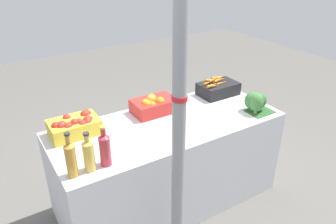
{
  "coord_description": "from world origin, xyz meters",
  "views": [
    {
      "loc": [
        -1.23,
        -1.98,
        2.11
      ],
      "look_at": [
        0.0,
        0.0,
        0.91
      ],
      "focal_mm": 35.0,
      "sensor_mm": 36.0,
      "label": 1
    }
  ],
  "objects_px": {
    "support_pole": "(179,109)",
    "broccoli_pile": "(256,102)",
    "apple_crate": "(75,126)",
    "juice_bottle_amber": "(71,158)",
    "juice_bottle_golden": "(89,154)",
    "juice_bottle_ruby": "(105,149)",
    "orange_crate": "(154,105)",
    "carrot_crate": "(218,88)"
  },
  "relations": [
    {
      "from": "support_pole",
      "to": "carrot_crate",
      "type": "xyz_separation_m",
      "value": [
        1.02,
        0.85,
        -0.41
      ]
    },
    {
      "from": "apple_crate",
      "to": "juice_bottle_ruby",
      "type": "bearing_deg",
      "value": -84.49
    },
    {
      "from": "apple_crate",
      "to": "carrot_crate",
      "type": "distance_m",
      "value": 1.4
    },
    {
      "from": "broccoli_pile",
      "to": "juice_bottle_golden",
      "type": "bearing_deg",
      "value": -178.49
    },
    {
      "from": "juice_bottle_amber",
      "to": "juice_bottle_ruby",
      "type": "xyz_separation_m",
      "value": [
        0.22,
        0.0,
        -0.01
      ]
    },
    {
      "from": "apple_crate",
      "to": "juice_bottle_ruby",
      "type": "height_order",
      "value": "juice_bottle_ruby"
    },
    {
      "from": "apple_crate",
      "to": "broccoli_pile",
      "type": "distance_m",
      "value": 1.52
    },
    {
      "from": "carrot_crate",
      "to": "juice_bottle_ruby",
      "type": "relative_size",
      "value": 1.28
    },
    {
      "from": "support_pole",
      "to": "broccoli_pile",
      "type": "bearing_deg",
      "value": 20.18
    },
    {
      "from": "juice_bottle_amber",
      "to": "juice_bottle_ruby",
      "type": "relative_size",
      "value": 1.08
    },
    {
      "from": "juice_bottle_amber",
      "to": "juice_bottle_golden",
      "type": "distance_m",
      "value": 0.11
    },
    {
      "from": "juice_bottle_amber",
      "to": "juice_bottle_golden",
      "type": "xyz_separation_m",
      "value": [
        0.11,
        -0.0,
        -0.01
      ]
    },
    {
      "from": "broccoli_pile",
      "to": "support_pole",
      "type": "bearing_deg",
      "value": -159.82
    },
    {
      "from": "juice_bottle_amber",
      "to": "juice_bottle_golden",
      "type": "height_order",
      "value": "juice_bottle_amber"
    },
    {
      "from": "orange_crate",
      "to": "juice_bottle_ruby",
      "type": "bearing_deg",
      "value": -142.45
    },
    {
      "from": "juice_bottle_amber",
      "to": "juice_bottle_ruby",
      "type": "height_order",
      "value": "juice_bottle_amber"
    },
    {
      "from": "apple_crate",
      "to": "carrot_crate",
      "type": "xyz_separation_m",
      "value": [
        1.4,
        0.01,
        -0.01
      ]
    },
    {
      "from": "support_pole",
      "to": "juice_bottle_amber",
      "type": "height_order",
      "value": "support_pole"
    },
    {
      "from": "support_pole",
      "to": "carrot_crate",
      "type": "bearing_deg",
      "value": 39.79
    },
    {
      "from": "broccoli_pile",
      "to": "juice_bottle_golden",
      "type": "distance_m",
      "value": 1.51
    },
    {
      "from": "apple_crate",
      "to": "juice_bottle_golden",
      "type": "distance_m",
      "value": 0.49
    },
    {
      "from": "broccoli_pile",
      "to": "juice_bottle_ruby",
      "type": "xyz_separation_m",
      "value": [
        -1.4,
        -0.04,
        0.03
      ]
    },
    {
      "from": "apple_crate",
      "to": "juice_bottle_amber",
      "type": "distance_m",
      "value": 0.52
    },
    {
      "from": "support_pole",
      "to": "apple_crate",
      "type": "relative_size",
      "value": 6.94
    },
    {
      "from": "support_pole",
      "to": "juice_bottle_ruby",
      "type": "bearing_deg",
      "value": 133.78
    },
    {
      "from": "support_pole",
      "to": "orange_crate",
      "type": "height_order",
      "value": "support_pole"
    },
    {
      "from": "orange_crate",
      "to": "juice_bottle_golden",
      "type": "xyz_separation_m",
      "value": [
        -0.75,
        -0.49,
        0.05
      ]
    },
    {
      "from": "orange_crate",
      "to": "broccoli_pile",
      "type": "bearing_deg",
      "value": -30.55
    },
    {
      "from": "carrot_crate",
      "to": "juice_bottle_amber",
      "type": "relative_size",
      "value": 1.19
    },
    {
      "from": "juice_bottle_amber",
      "to": "juice_bottle_ruby",
      "type": "distance_m",
      "value": 0.22
    },
    {
      "from": "broccoli_pile",
      "to": "juice_bottle_ruby",
      "type": "height_order",
      "value": "juice_bottle_ruby"
    },
    {
      "from": "support_pole",
      "to": "broccoli_pile",
      "type": "distance_m",
      "value": 1.2
    },
    {
      "from": "orange_crate",
      "to": "juice_bottle_amber",
      "type": "xyz_separation_m",
      "value": [
        -0.86,
        -0.49,
        0.06
      ]
    },
    {
      "from": "support_pole",
      "to": "apple_crate",
      "type": "height_order",
      "value": "support_pole"
    },
    {
      "from": "apple_crate",
      "to": "orange_crate",
      "type": "bearing_deg",
      "value": 0.16
    },
    {
      "from": "broccoli_pile",
      "to": "juice_bottle_golden",
      "type": "xyz_separation_m",
      "value": [
        -1.51,
        -0.04,
        0.03
      ]
    },
    {
      "from": "support_pole",
      "to": "apple_crate",
      "type": "xyz_separation_m",
      "value": [
        -0.38,
        0.84,
        -0.4
      ]
    },
    {
      "from": "carrot_crate",
      "to": "juice_bottle_amber",
      "type": "height_order",
      "value": "juice_bottle_amber"
    },
    {
      "from": "orange_crate",
      "to": "carrot_crate",
      "type": "distance_m",
      "value": 0.72
    },
    {
      "from": "apple_crate",
      "to": "juice_bottle_amber",
      "type": "relative_size",
      "value": 1.19
    },
    {
      "from": "support_pole",
      "to": "juice_bottle_amber",
      "type": "distance_m",
      "value": 0.74
    },
    {
      "from": "apple_crate",
      "to": "broccoli_pile",
      "type": "height_order",
      "value": "broccoli_pile"
    }
  ]
}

